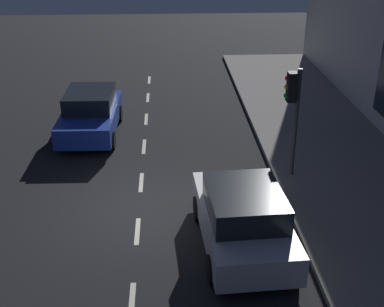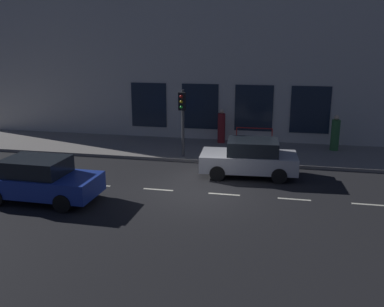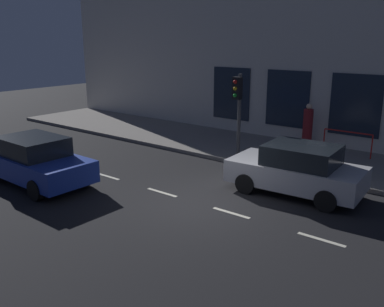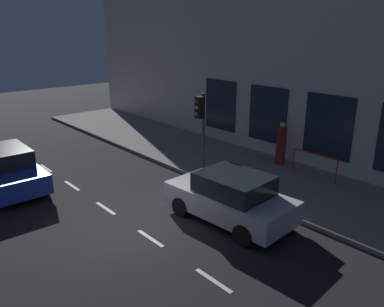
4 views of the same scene
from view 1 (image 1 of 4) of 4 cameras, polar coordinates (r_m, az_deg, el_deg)
name	(u,v)px [view 1 (image 1 of 4)]	position (r m, az deg, el deg)	size (l,w,h in m)	color
ground_plane	(139,210)	(14.00, -5.91, -6.32)	(60.00, 60.00, 0.00)	black
sidewalk	(367,202)	(14.96, 18.83, -5.11)	(4.50, 32.00, 0.15)	gray
lane_centre_line	(137,231)	(13.15, -6.09, -8.58)	(0.12, 27.20, 0.01)	beige
traffic_light	(293,103)	(14.83, 11.17, 5.55)	(0.48, 0.32, 3.26)	#424244
parked_car_0	(90,113)	(18.76, -11.22, 4.43)	(2.02, 4.20, 1.58)	#1E389E
parked_car_1	(243,218)	(12.19, 5.68, -7.13)	(2.18, 4.18, 1.58)	#B7B7BC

